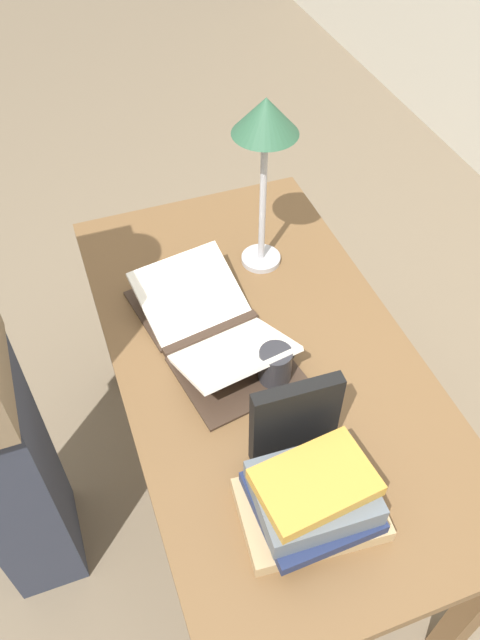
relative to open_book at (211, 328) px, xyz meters
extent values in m
plane|color=#70604C|center=(0.10, 0.11, -0.78)|extent=(12.00, 12.00, 0.00)
cube|color=brown|center=(0.10, 0.11, -0.05)|extent=(1.36, 0.74, 0.03)
cube|color=brown|center=(-0.53, -0.21, -0.42)|extent=(0.06, 0.06, 0.71)
cube|color=brown|center=(-0.53, 0.43, -0.42)|extent=(0.06, 0.06, 0.71)
cube|color=brown|center=(0.73, 0.43, -0.42)|extent=(0.06, 0.06, 0.71)
cube|color=#38281E|center=(0.00, 0.00, -0.02)|extent=(0.07, 0.27, 0.02)
cube|color=#38281E|center=(-0.13, -0.02, -0.03)|extent=(0.29, 0.31, 0.01)
cube|color=#38281E|center=(0.13, 0.02, -0.03)|extent=(0.29, 0.31, 0.01)
cube|color=white|center=(-0.11, -0.02, 0.02)|extent=(0.26, 0.30, 0.11)
cube|color=white|center=(0.11, 0.02, 0.02)|extent=(0.26, 0.30, 0.11)
cube|color=tan|center=(0.53, 0.04, -0.01)|extent=(0.22, 0.30, 0.04)
cube|color=#1E284C|center=(0.53, 0.04, 0.02)|extent=(0.22, 0.24, 0.03)
cube|color=slate|center=(0.53, 0.04, 0.06)|extent=(0.19, 0.24, 0.05)
cube|color=#BC8933|center=(0.53, 0.04, 0.10)|extent=(0.17, 0.24, 0.03)
cube|color=black|center=(0.38, 0.06, 0.08)|extent=(0.04, 0.19, 0.23)
cylinder|color=#ADADB2|center=(-0.23, 0.23, -0.02)|extent=(0.11, 0.11, 0.02)
cylinder|color=#ADADB2|center=(-0.23, 0.23, 0.18)|extent=(0.02, 0.02, 0.40)
cone|color=#285138|center=(-0.23, 0.23, 0.43)|extent=(0.17, 0.17, 0.09)
cylinder|color=#28282D|center=(0.18, 0.10, 0.02)|extent=(0.08, 0.08, 0.10)
torus|color=#28282D|center=(0.17, 0.14, 0.02)|extent=(0.03, 0.05, 0.05)
cube|color=#2D3342|center=(0.03, -0.59, -0.36)|extent=(0.31, 0.20, 0.83)
camera|label=1|loc=(1.02, -0.29, 1.19)|focal=35.00mm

